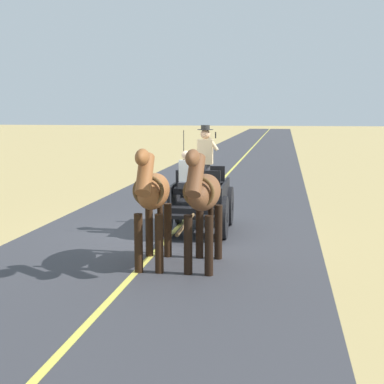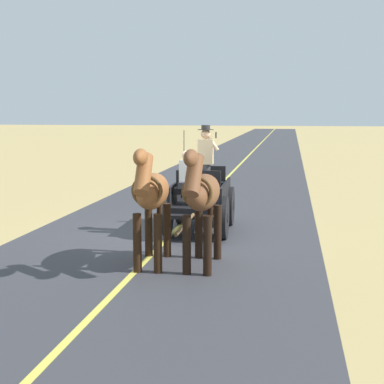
# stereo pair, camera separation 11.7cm
# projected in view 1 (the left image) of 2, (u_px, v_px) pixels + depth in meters

# --- Properties ---
(ground_plane) EXTENTS (200.00, 200.00, 0.00)m
(ground_plane) POSITION_uv_depth(u_px,v_px,m) (172.00, 234.00, 12.57)
(ground_plane) COLOR tan
(road_surface) EXTENTS (6.64, 160.00, 0.01)m
(road_surface) POSITION_uv_depth(u_px,v_px,m) (172.00, 234.00, 12.57)
(road_surface) COLOR #38383D
(road_surface) RESTS_ON ground
(road_centre_stripe) EXTENTS (0.12, 160.00, 0.00)m
(road_centre_stripe) POSITION_uv_depth(u_px,v_px,m) (172.00, 234.00, 12.57)
(road_centre_stripe) COLOR #DBCC4C
(road_centre_stripe) RESTS_ON road_surface
(horse_drawn_carriage) EXTENTS (1.46, 4.51, 2.50)m
(horse_drawn_carriage) POSITION_uv_depth(u_px,v_px,m) (200.00, 197.00, 12.78)
(horse_drawn_carriage) COLOR black
(horse_drawn_carriage) RESTS_ON ground
(horse_near_side) EXTENTS (0.60, 2.13, 2.21)m
(horse_near_side) POSITION_uv_depth(u_px,v_px,m) (203.00, 196.00, 9.67)
(horse_near_side) COLOR brown
(horse_near_side) RESTS_ON ground
(horse_off_side) EXTENTS (0.68, 2.14, 2.21)m
(horse_off_side) POSITION_uv_depth(u_px,v_px,m) (152.00, 194.00, 9.81)
(horse_off_side) COLOR brown
(horse_off_side) RESTS_ON ground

